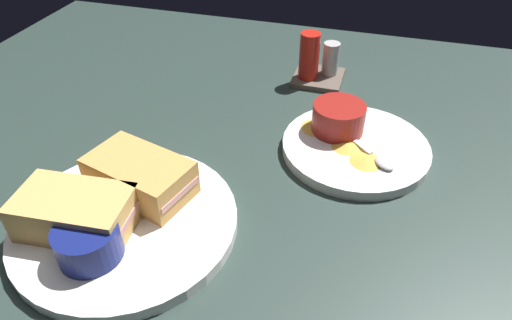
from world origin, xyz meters
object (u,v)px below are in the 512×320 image
Objects in this scene: ramekin_dark_sauce at (88,241)px; spoon_by_dark_ramekin at (107,216)px; condiment_caddy at (317,64)px; sandwich_half_near at (140,176)px; plate_chips_companion at (355,148)px; spoon_by_gravy_ramekin at (378,159)px; plate_sandwich_main at (126,222)px; sandwich_half_far at (75,212)px; ramekin_light_gravy at (338,117)px.

spoon_by_dark_ramekin is at bearing 104.30° from ramekin_dark_sauce.
condiment_caddy is at bearing 68.62° from spoon_by_dark_ramekin.
plate_chips_companion is at bearing 35.64° from sandwich_half_near.
spoon_by_gravy_ramekin is at bearing -60.86° from condiment_caddy.
plate_sandwich_main is 2.74× the size of spoon_by_dark_ramekin.
plate_sandwich_main is 1.26× the size of plate_chips_companion.
sandwich_half_near is 8.94cm from sandwich_half_far.
spoon_by_dark_ramekin is at bearing -162.67° from plate_sandwich_main.
spoon_by_dark_ramekin is at bearing -145.79° from spoon_by_gravy_ramekin.
spoon_by_dark_ramekin reaches higher than plate_sandwich_main.
sandwich_half_near is at bearing -136.62° from ramekin_light_gravy.
ramekin_light_gravy is (-3.24, 2.70, 3.15)cm from plate_chips_companion.
ramekin_light_gravy is (22.05, 20.83, -0.05)cm from sandwich_half_near.
spoon_by_dark_ramekin is at bearing -111.38° from condiment_caddy.
plate_sandwich_main is 34.18cm from plate_chips_companion.
sandwich_half_far is 4.94cm from ramekin_dark_sauce.
plate_chips_companion is at bearing 42.94° from plate_sandwich_main.
sandwich_half_far reaches higher than spoon_by_dark_ramekin.
plate_sandwich_main and plate_chips_companion have the same top height.
sandwich_half_far is 3.76cm from spoon_by_dark_ramekin.
plate_sandwich_main is 6.07cm from sandwich_half_near.
condiment_caddy reaches higher than ramekin_light_gravy.
sandwich_half_near is 1.47× the size of spoon_by_dark_ramekin.
ramekin_light_gravy is 0.96× the size of spoon_by_gravy_ramekin.
plate_chips_companion is at bearing 48.84° from ramekin_dark_sauce.
spoon_by_dark_ramekin is (-2.04, -0.64, 1.16)cm from plate_sandwich_main.
plate_sandwich_main is 1.97× the size of sandwich_half_far.
sandwich_half_far is at bearing 138.39° from ramekin_dark_sauce.
plate_chips_companion is at bearing -39.81° from ramekin_light_gravy.
condiment_caddy is at bearing 67.08° from sandwich_half_far.
spoon_by_dark_ramekin is at bearing 43.35° from sandwich_half_far.
plate_chips_companion is 2.64× the size of spoon_by_gravy_ramekin.
sandwich_half_near is 30.33cm from ramekin_light_gravy.
ramekin_dark_sauce reaches higher than spoon_by_dark_ramekin.
ramekin_dark_sauce is 5.90cm from spoon_by_dark_ramekin.
sandwich_half_near is 1.78× the size of spoon_by_gravy_ramekin.
ramekin_dark_sauce is 39.14cm from ramekin_light_gravy.
ramekin_light_gravy is at bearing 55.03° from ramekin_dark_sauce.
ramekin_dark_sauce is at bearing -91.96° from sandwich_half_near.
condiment_caddy is (15.56, 38.47, -0.59)cm from sandwich_half_near.
spoon_by_gravy_ramekin is at bearing -41.64° from ramekin_light_gravy.
ramekin_light_gravy is at bearing 43.38° from sandwich_half_near.
ramekin_light_gravy is 18.80cm from condiment_caddy.
spoon_by_dark_ramekin is (2.30, 2.17, -2.04)cm from sandwich_half_far.
ramekin_light_gravy is 9.11cm from spoon_by_gravy_ramekin.
ramekin_light_gravy is at bearing 47.79° from sandwich_half_far.
spoon_by_dark_ramekin is at bearing -138.52° from plate_chips_companion.
ramekin_light_gravy reaches higher than spoon_by_dark_ramekin.
plate_sandwich_main is 1.86× the size of sandwich_half_near.
sandwich_half_near is 1.06× the size of sandwich_half_far.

